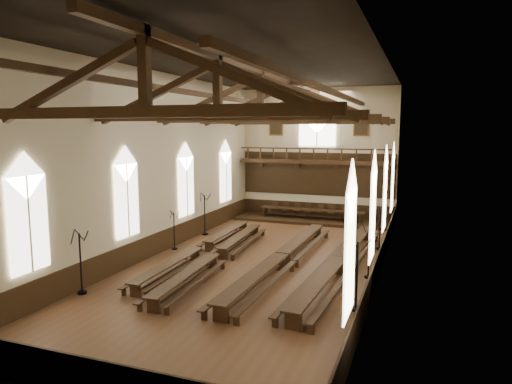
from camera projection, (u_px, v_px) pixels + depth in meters
ground at (260, 263)px, 23.69m from camera, size 26.00×26.00×0.00m
room_walls at (260, 138)px, 22.80m from camera, size 26.00×26.00×26.00m
wainscot_band at (260, 252)px, 23.60m from camera, size 12.00×26.00×1.20m
side_windows at (260, 192)px, 23.17m from camera, size 11.85×19.80×4.50m
end_window at (317, 125)px, 34.69m from camera, size 2.80×0.12×3.80m
minstrels_gallery at (316, 168)px, 34.92m from camera, size 11.80×1.24×3.70m
portraits at (317, 126)px, 34.70m from camera, size 7.75×0.09×1.45m
roof_trusses at (260, 102)px, 22.56m from camera, size 11.70×25.70×2.80m
refectory_row_a at (202, 247)px, 24.89m from camera, size 1.53×13.61×0.66m
refectory_row_b at (217, 254)px, 23.43m from camera, size 1.80×13.90×0.69m
refectory_row_c at (282, 257)px, 22.73m from camera, size 1.75×14.70×0.78m
refectory_row_d at (340, 261)px, 22.05m from camera, size 1.99×14.84×0.79m
dais at (311, 220)px, 34.27m from camera, size 11.40×2.98×0.20m
high_table at (311, 211)px, 34.17m from camera, size 7.93×1.03×0.74m
high_chairs at (314, 210)px, 34.90m from camera, size 6.77×0.47×1.01m
candelabrum_left_near at (81, 275)px, 19.13m from camera, size 0.81×0.83×2.76m
candelabrum_left_mid at (174, 238)px, 26.25m from camera, size 0.69×0.65×2.29m
candelabrum_left_far at (205, 222)px, 29.86m from camera, size 0.78×0.85×2.79m
candelabrum_right_near at (356, 289)px, 17.38m from camera, size 0.79×0.87×2.85m
candelabrum_right_mid at (369, 261)px, 21.19m from camera, size 0.78×0.76×2.60m
candelabrum_right_far at (379, 236)px, 26.25m from camera, size 0.76×0.72×2.51m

